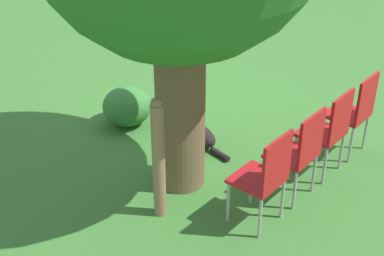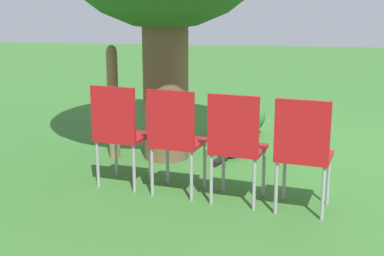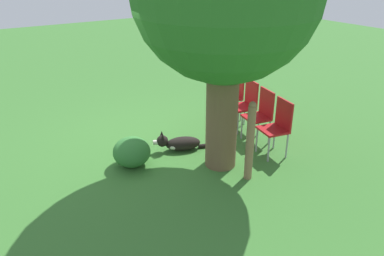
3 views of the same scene
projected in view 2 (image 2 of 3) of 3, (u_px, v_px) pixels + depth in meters
name	position (u px, v px, depth m)	size (l,w,h in m)	color
ground_plane	(281.00, 153.00, 6.21)	(30.00, 30.00, 0.00)	#38702D
dog	(239.00, 142.00, 6.20)	(1.05, 0.51, 0.38)	black
fence_post	(113.00, 102.00, 5.90)	(0.12, 0.12, 1.26)	#846647
red_chair_0	(303.00, 148.00, 4.34)	(0.50, 0.51, 0.98)	#B21419
red_chair_1	(236.00, 141.00, 4.56)	(0.50, 0.51, 0.98)	#B21419
red_chair_2	(175.00, 135.00, 4.77)	(0.50, 0.51, 0.98)	#B21419
red_chair_3	(119.00, 129.00, 4.98)	(0.50, 0.51, 0.98)	#B21419
low_shrub	(242.00, 116.00, 7.06)	(0.61, 0.61, 0.49)	#337533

